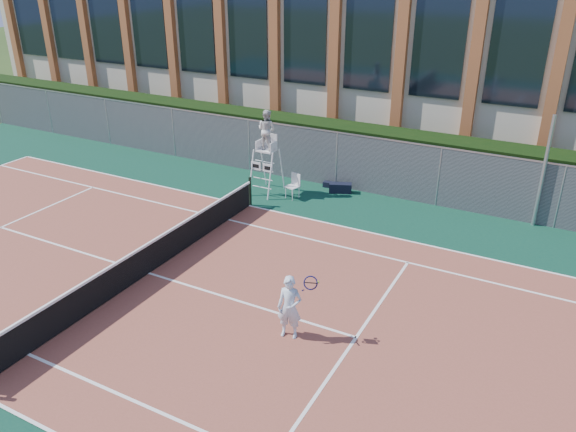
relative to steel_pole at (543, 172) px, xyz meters
The scene contains 13 objects.
ground 12.92m from the steel_pole, 137.11° to the right, with size 120.00×120.00×0.00m, color #233814.
apron 12.27m from the steel_pole, 140.57° to the right, with size 36.00×20.00×0.01m, color #0C3729.
tennis_court 12.92m from the steel_pole, 137.11° to the right, with size 23.77×10.97×0.02m, color brown.
tennis_net 12.86m from the steel_pole, 137.11° to the right, with size 0.10×11.30×1.10m.
fence 9.40m from the steel_pole, behind, with size 40.00×0.06×2.20m, color #595E60, non-canonical shape.
hedge 9.49m from the steel_pole, behind, with size 40.00×1.40×2.20m, color black.
building 13.35m from the steel_pole, 135.36° to the left, with size 45.00×10.60×8.22m.
steel_pole is the anchor object (origin of this frame).
umpire_chair 9.63m from the steel_pole, behind, with size 0.91×1.40×3.27m.
plastic_chair 8.58m from the steel_pole, 168.51° to the right, with size 0.54×0.54×0.94m.
sports_bag_near 7.17m from the steel_pole, behind, with size 0.86×0.34×0.37m, color black.
sports_bag_far 7.73m from the steel_pole, behind, with size 0.54×0.23×0.22m, color black.
tennis_player 10.41m from the steel_pole, 115.14° to the right, with size 0.95×0.68×1.63m.
Camera 1 is at (10.12, -10.42, 8.26)m, focal length 35.00 mm.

